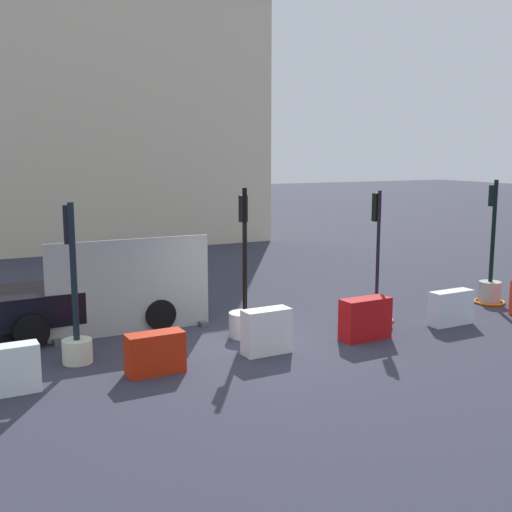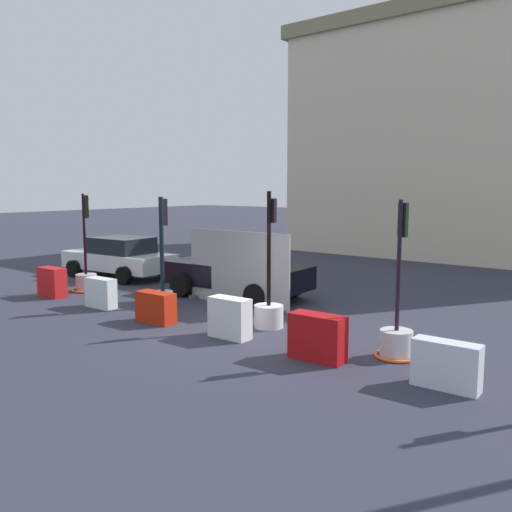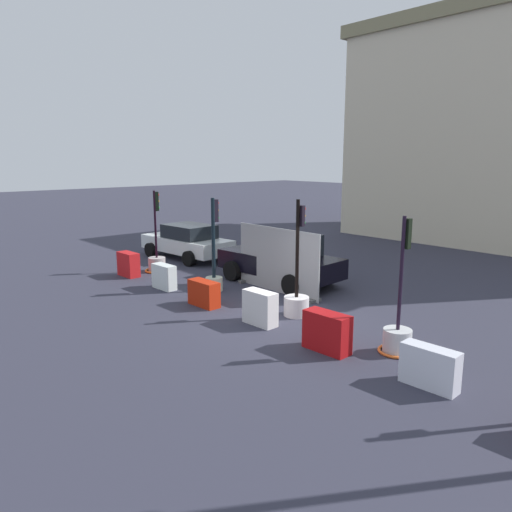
% 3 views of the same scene
% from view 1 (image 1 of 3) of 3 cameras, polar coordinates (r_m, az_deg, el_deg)
% --- Properties ---
extents(ground_plane, '(120.00, 120.00, 0.00)m').
position_cam_1_polar(ground_plane, '(13.53, -0.53, -7.85)').
color(ground_plane, '#30303F').
extents(traffic_light_1, '(0.57, 0.57, 3.08)m').
position_cam_1_polar(traffic_light_1, '(12.61, -15.92, -5.83)').
color(traffic_light_1, beige).
rests_on(traffic_light_1, ground_plane).
extents(traffic_light_2, '(0.70, 0.70, 3.26)m').
position_cam_1_polar(traffic_light_2, '(13.87, -1.01, -5.14)').
color(traffic_light_2, silver).
rests_on(traffic_light_2, ground_plane).
extents(traffic_light_3, '(0.84, 0.84, 3.12)m').
position_cam_1_polar(traffic_light_3, '(15.40, 10.76, -4.03)').
color(traffic_light_3, silver).
rests_on(traffic_light_3, ground_plane).
extents(traffic_light_4, '(0.82, 0.82, 3.29)m').
position_cam_1_polar(traffic_light_4, '(18.01, 20.32, -2.20)').
color(traffic_light_4, '#ADABA1').
rests_on(traffic_light_4, ground_plane).
extents(construction_barrier_1, '(0.98, 0.42, 0.83)m').
position_cam_1_polar(construction_barrier_1, '(11.48, -21.31, -9.50)').
color(construction_barrier_1, silver).
rests_on(construction_barrier_1, ground_plane).
extents(construction_barrier_2, '(1.07, 0.47, 0.76)m').
position_cam_1_polar(construction_barrier_2, '(11.80, -9.05, -8.63)').
color(construction_barrier_2, red).
rests_on(construction_barrier_2, ground_plane).
extents(construction_barrier_3, '(0.99, 0.44, 0.91)m').
position_cam_1_polar(construction_barrier_3, '(12.74, 0.95, -6.80)').
color(construction_barrier_3, silver).
rests_on(construction_barrier_3, ground_plane).
extents(construction_barrier_4, '(1.13, 0.49, 0.90)m').
position_cam_1_polar(construction_barrier_4, '(13.88, 9.80, -5.60)').
color(construction_barrier_4, '#AF0F12').
rests_on(construction_barrier_4, ground_plane).
extents(construction_barrier_5, '(1.12, 0.41, 0.81)m').
position_cam_1_polar(construction_barrier_5, '(15.51, 17.12, -4.48)').
color(construction_barrier_5, silver).
rests_on(construction_barrier_5, ground_plane).
extents(car_black_sedan, '(4.65, 2.47, 1.76)m').
position_cam_1_polar(car_black_sedan, '(15.00, -14.78, -3.04)').
color(car_black_sedan, black).
rests_on(car_black_sedan, ground_plane).
extents(building_main_facade, '(17.23, 9.53, 11.46)m').
position_cam_1_polar(building_main_facade, '(30.41, -17.19, 12.24)').
color(building_main_facade, beige).
rests_on(building_main_facade, ground_plane).
extents(site_fence_panel, '(3.64, 0.50, 2.12)m').
position_cam_1_polar(site_fence_panel, '(14.25, -11.19, -2.93)').
color(site_fence_panel, '#989A9B').
rests_on(site_fence_panel, ground_plane).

